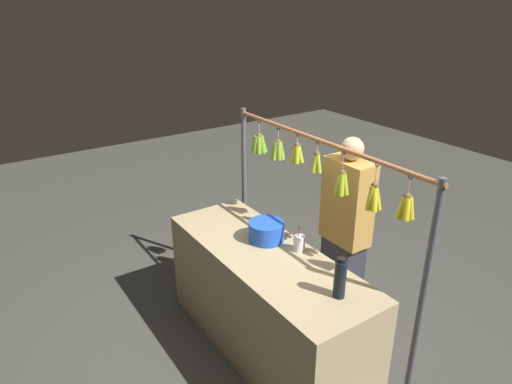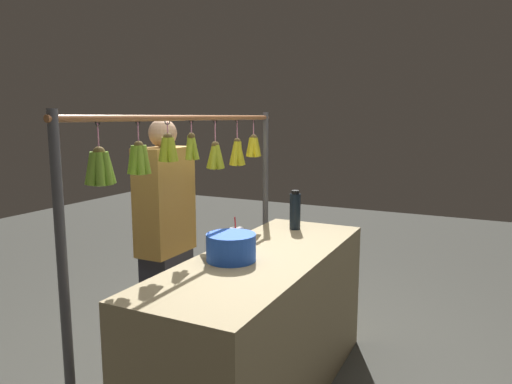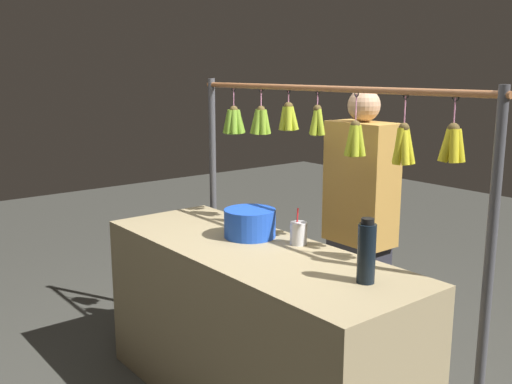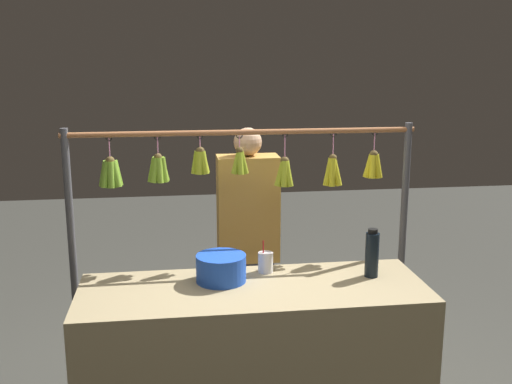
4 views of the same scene
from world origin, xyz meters
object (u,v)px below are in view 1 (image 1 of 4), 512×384
(drink_cup, at_px, (299,243))
(vendor_person, at_px, (345,237))
(blue_bucket, at_px, (266,231))
(water_bottle, at_px, (340,278))

(drink_cup, distance_m, vendor_person, 0.52)
(blue_bucket, distance_m, vendor_person, 0.67)
(drink_cup, height_order, vendor_person, vendor_person)
(water_bottle, xyz_separation_m, blue_bucket, (0.84, -0.04, -0.06))
(water_bottle, height_order, vendor_person, vendor_person)
(water_bottle, bearing_deg, blue_bucket, -2.93)
(blue_bucket, distance_m, drink_cup, 0.28)
(water_bottle, relative_size, vendor_person, 0.17)
(drink_cup, relative_size, vendor_person, 0.11)
(water_bottle, bearing_deg, vendor_person, -46.89)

